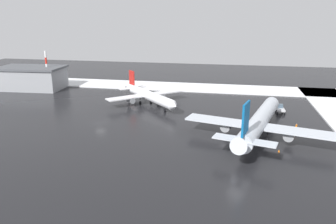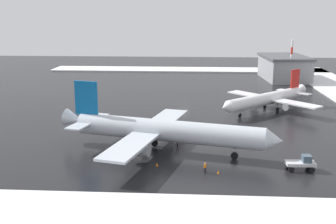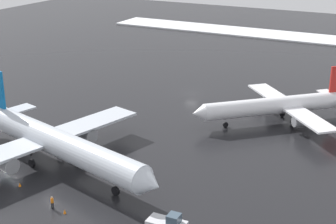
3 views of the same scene
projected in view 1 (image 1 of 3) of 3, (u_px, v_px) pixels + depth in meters
ground_plane at (100, 123)px, 88.42m from camera, size 240.00×240.00×0.00m
snow_bank_far at (148, 85)px, 135.38m from camera, size 152.00×16.00×0.43m
airplane_parked_starboard at (259, 121)px, 76.63m from camera, size 33.79×40.25×12.11m
airplane_parked_portside at (148, 95)px, 105.77m from camera, size 24.78×25.59×9.56m
pushback_tug at (280, 109)px, 97.37m from camera, size 2.43×4.67×2.50m
ground_crew_near_tug at (296, 126)px, 82.57m from camera, size 0.36×0.36×1.71m
ground_crew_beside_wing at (242, 129)px, 80.64m from camera, size 0.36×0.36×1.71m
antenna_mast at (47, 70)px, 127.83m from camera, size 0.70×0.70×14.93m
cargo_hangar at (32, 78)px, 129.02m from camera, size 25.99×16.71×8.80m
traffic_cone_near_nose at (279, 151)px, 69.35m from camera, size 0.36×0.36×0.55m
traffic_cone_mid_line at (290, 139)px, 75.93m from camera, size 0.36×0.36×0.55m
traffic_cone_wingtip_side at (296, 127)px, 84.67m from camera, size 0.36×0.36×0.55m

